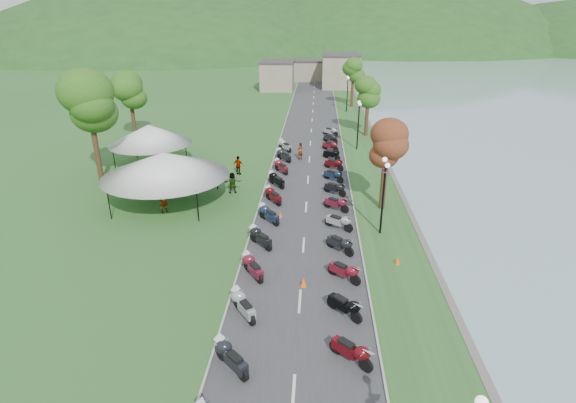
{
  "coord_description": "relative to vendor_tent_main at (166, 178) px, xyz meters",
  "views": [
    {
      "loc": [
        0.63,
        -8.94,
        13.42
      ],
      "look_at": [
        -1.23,
        19.91,
        1.3
      ],
      "focal_mm": 28.0,
      "sensor_mm": 36.0,
      "label": 1
    }
  ],
  "objects": [
    {
      "name": "pedestrian_b",
      "position": [
        0.86,
        2.42,
        -2.0
      ],
      "size": [
        0.96,
        0.62,
        1.85
      ],
      "primitive_type": "imported",
      "rotation": [
        0.0,
        0.0,
        2.99
      ],
      "color": "slate",
      "rests_on": "ground"
    },
    {
      "name": "vendor_tent_main",
      "position": [
        0.0,
        0.0,
        0.0
      ],
      "size": [
        6.29,
        6.29,
        4.0
      ],
      "primitive_type": null,
      "color": "silver",
      "rests_on": "ground"
    },
    {
      "name": "pedestrian_c",
      "position": [
        0.08,
        5.65,
        -2.0
      ],
      "size": [
        0.55,
        1.04,
        1.54
      ],
      "primitive_type": "imported",
      "rotation": [
        0.0,
        0.0,
        4.86
      ],
      "color": "slate",
      "rests_on": "ground"
    },
    {
      "name": "pedestrian_a",
      "position": [
        0.27,
        -1.8,
        -2.0
      ],
      "size": [
        0.83,
        0.81,
        1.84
      ],
      "primitive_type": "imported",
      "rotation": [
        0.0,
        0.0,
        0.72
      ],
      "color": "slate",
      "rests_on": "ground"
    },
    {
      "name": "road",
      "position": [
        10.58,
        17.83,
        -1.99
      ],
      "size": [
        7.0,
        120.0,
        0.02
      ],
      "primitive_type": "cube",
      "color": "#3C3C3F",
      "rests_on": "ground"
    },
    {
      "name": "hills_backdrop",
      "position": [
        10.58,
        177.83,
        -2.0
      ],
      "size": [
        360.0,
        120.0,
        76.0
      ],
      "primitive_type": null,
      "color": "#285621",
      "rests_on": "ground"
    },
    {
      "name": "tree_park_left",
      "position": [
        -6.97,
        3.76,
        3.6
      ],
      "size": [
        4.03,
        4.03,
        11.2
      ],
      "primitive_type": null,
      "color": "#39711E",
      "rests_on": "ground"
    },
    {
      "name": "vendor_tent_side",
      "position": [
        -4.25,
        8.73,
        0.0
      ],
      "size": [
        5.06,
        5.06,
        4.0
      ],
      "primitive_type": null,
      "color": "silver",
      "rests_on": "ground"
    },
    {
      "name": "moto_row_left",
      "position": [
        8.02,
        -6.51,
        -1.45
      ],
      "size": [
        2.6,
        44.58,
        1.1
      ],
      "primitive_type": null,
      "color": "#331411",
      "rests_on": "ground"
    },
    {
      "name": "moto_row_right",
      "position": [
        12.79,
        2.51,
        -1.45
      ],
      "size": [
        2.6,
        40.01,
        1.1
      ],
      "primitive_type": null,
      "color": "#331411",
      "rests_on": "ground"
    },
    {
      "name": "far_building",
      "position": [
        8.58,
        62.83,
        0.5
      ],
      "size": [
        18.0,
        16.0,
        5.0
      ],
      "primitive_type": "cube",
      "color": "gray",
      "rests_on": "ground"
    },
    {
      "name": "tree_lakeside",
      "position": [
        16.2,
        0.03,
        1.66
      ],
      "size": [
        2.63,
        2.63,
        7.32
      ],
      "primitive_type": null,
      "color": "#39711E",
      "rests_on": "ground"
    },
    {
      "name": "traffic_cone_near",
      "position": [
        10.72,
        -10.83,
        -1.72
      ],
      "size": [
        0.35,
        0.35,
        0.55
      ],
      "primitive_type": "cone",
      "color": "#F2590C",
      "rests_on": "ground"
    }
  ]
}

